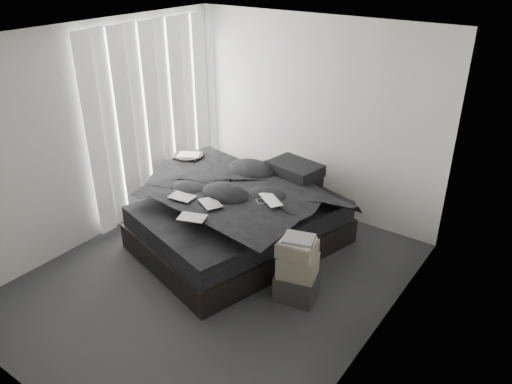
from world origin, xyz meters
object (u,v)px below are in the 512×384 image
Objects in this scene: bed at (240,233)px; laptop at (266,194)px; box_lower at (296,286)px; side_stand at (190,180)px.

laptop reaches higher than bed.
bed is 6.24× the size of laptop.
laptop is 0.90× the size of box_lower.
laptop is 0.49× the size of side_stand.
bed is 1.21m from box_lower.
laptop is at bearing 7.50° from bed.
bed reaches higher than box_lower.
laptop is (0.42, -0.06, 0.69)m from bed.
bed is at bearing -154.50° from laptop.
side_stand is (-1.64, 0.51, -0.47)m from laptop.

